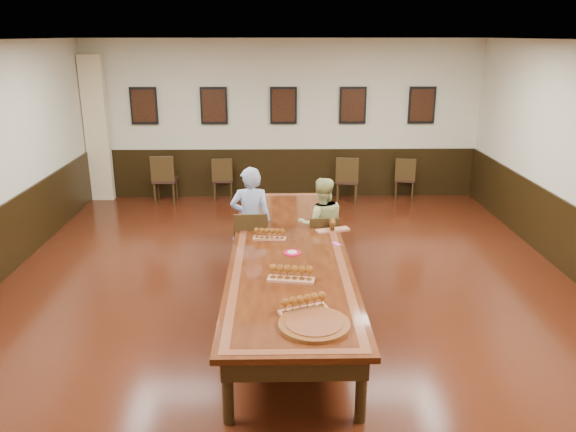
{
  "coord_description": "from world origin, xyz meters",
  "views": [
    {
      "loc": [
        -0.14,
        -6.48,
        3.27
      ],
      "look_at": [
        0.0,
        0.5,
        1.0
      ],
      "focal_mm": 35.0,
      "sensor_mm": 36.0,
      "label": 1
    }
  ],
  "objects_px": {
    "spare_chair_a": "(165,178)",
    "person_man": "(251,221)",
    "chair_man": "(251,243)",
    "conference_table": "(289,258)",
    "carved_platter": "(314,324)",
    "spare_chair_d": "(405,178)",
    "chair_woman": "(322,244)",
    "spare_chair_c": "(347,179)",
    "person_woman": "(321,225)",
    "spare_chair_b": "(223,178)"
  },
  "relations": [
    {
      "from": "spare_chair_a",
      "to": "person_man",
      "type": "bearing_deg",
      "value": 116.66
    },
    {
      "from": "chair_man",
      "to": "person_man",
      "type": "relative_size",
      "value": 0.63
    },
    {
      "from": "conference_table",
      "to": "carved_platter",
      "type": "relative_size",
      "value": 7.06
    },
    {
      "from": "chair_man",
      "to": "spare_chair_d",
      "type": "bearing_deg",
      "value": -129.54
    },
    {
      "from": "chair_woman",
      "to": "carved_platter",
      "type": "xyz_separation_m",
      "value": [
        -0.31,
        -2.92,
        0.33
      ]
    },
    {
      "from": "spare_chair_c",
      "to": "person_man",
      "type": "relative_size",
      "value": 0.61
    },
    {
      "from": "person_woman",
      "to": "conference_table",
      "type": "distance_m",
      "value": 1.14
    },
    {
      "from": "person_man",
      "to": "person_woman",
      "type": "xyz_separation_m",
      "value": [
        0.99,
        0.06,
        -0.09
      ]
    },
    {
      "from": "person_man",
      "to": "carved_platter",
      "type": "distance_m",
      "value": 3.03
    },
    {
      "from": "spare_chair_d",
      "to": "person_woman",
      "type": "bearing_deg",
      "value": 76.05
    },
    {
      "from": "spare_chair_b",
      "to": "person_man",
      "type": "relative_size",
      "value": 0.57
    },
    {
      "from": "person_man",
      "to": "spare_chair_d",
      "type": "bearing_deg",
      "value": -130.32
    },
    {
      "from": "spare_chair_c",
      "to": "carved_platter",
      "type": "bearing_deg",
      "value": 91.32
    },
    {
      "from": "chair_woman",
      "to": "conference_table",
      "type": "xyz_separation_m",
      "value": [
        -0.49,
        -0.94,
        0.17
      ]
    },
    {
      "from": "conference_table",
      "to": "carved_platter",
      "type": "bearing_deg",
      "value": -84.65
    },
    {
      "from": "spare_chair_a",
      "to": "spare_chair_c",
      "type": "bearing_deg",
      "value": 177.58
    },
    {
      "from": "carved_platter",
      "to": "spare_chair_c",
      "type": "bearing_deg",
      "value": 80.38
    },
    {
      "from": "carved_platter",
      "to": "chair_woman",
      "type": "bearing_deg",
      "value": 84.02
    },
    {
      "from": "spare_chair_a",
      "to": "spare_chair_d",
      "type": "height_order",
      "value": "spare_chair_a"
    },
    {
      "from": "conference_table",
      "to": "chair_man",
      "type": "bearing_deg",
      "value": 120.37
    },
    {
      "from": "chair_man",
      "to": "spare_chair_d",
      "type": "distance_m",
      "value": 4.94
    },
    {
      "from": "spare_chair_b",
      "to": "spare_chair_c",
      "type": "relative_size",
      "value": 0.93
    },
    {
      "from": "spare_chair_d",
      "to": "spare_chair_a",
      "type": "bearing_deg",
      "value": 16.53
    },
    {
      "from": "carved_platter",
      "to": "spare_chair_b",
      "type": "bearing_deg",
      "value": 102.05
    },
    {
      "from": "spare_chair_c",
      "to": "chair_woman",
      "type": "bearing_deg",
      "value": 88.4
    },
    {
      "from": "person_man",
      "to": "person_woman",
      "type": "distance_m",
      "value": 1.0
    },
    {
      "from": "spare_chair_b",
      "to": "spare_chair_c",
      "type": "xyz_separation_m",
      "value": [
        2.55,
        -0.28,
        0.03
      ]
    },
    {
      "from": "chair_woman",
      "to": "spare_chair_d",
      "type": "distance_m",
      "value": 4.34
    },
    {
      "from": "spare_chair_a",
      "to": "chair_woman",
      "type": "bearing_deg",
      "value": 127.42
    },
    {
      "from": "spare_chair_b",
      "to": "conference_table",
      "type": "bearing_deg",
      "value": 101.78
    },
    {
      "from": "chair_woman",
      "to": "person_woman",
      "type": "height_order",
      "value": "person_woman"
    },
    {
      "from": "chair_woman",
      "to": "spare_chair_b",
      "type": "height_order",
      "value": "spare_chair_b"
    },
    {
      "from": "chair_man",
      "to": "chair_woman",
      "type": "distance_m",
      "value": 1.0
    },
    {
      "from": "person_woman",
      "to": "chair_man",
      "type": "bearing_deg",
      "value": 5.22
    },
    {
      "from": "spare_chair_d",
      "to": "conference_table",
      "type": "height_order",
      "value": "spare_chair_d"
    },
    {
      "from": "spare_chair_b",
      "to": "spare_chair_d",
      "type": "relative_size",
      "value": 1.02
    },
    {
      "from": "person_woman",
      "to": "carved_platter",
      "type": "distance_m",
      "value": 3.03
    },
    {
      "from": "chair_man",
      "to": "spare_chair_c",
      "type": "relative_size",
      "value": 1.02
    },
    {
      "from": "chair_woman",
      "to": "person_woman",
      "type": "distance_m",
      "value": 0.27
    },
    {
      "from": "conference_table",
      "to": "carved_platter",
      "type": "distance_m",
      "value": 2.0
    },
    {
      "from": "chair_man",
      "to": "carved_platter",
      "type": "height_order",
      "value": "chair_man"
    },
    {
      "from": "carved_platter",
      "to": "spare_chair_d",
      "type": "bearing_deg",
      "value": 70.94
    },
    {
      "from": "spare_chair_d",
      "to": "person_woman",
      "type": "distance_m",
      "value": 4.27
    },
    {
      "from": "person_man",
      "to": "conference_table",
      "type": "bearing_deg",
      "value": 115.95
    },
    {
      "from": "person_man",
      "to": "person_woman",
      "type": "height_order",
      "value": "person_man"
    },
    {
      "from": "person_woman",
      "to": "spare_chair_d",
      "type": "bearing_deg",
      "value": -122.95
    },
    {
      "from": "spare_chair_d",
      "to": "conference_table",
      "type": "xyz_separation_m",
      "value": [
        -2.52,
        -4.77,
        0.18
      ]
    },
    {
      "from": "spare_chair_b",
      "to": "person_man",
      "type": "bearing_deg",
      "value": 98.15
    },
    {
      "from": "spare_chair_b",
      "to": "person_man",
      "type": "height_order",
      "value": "person_man"
    },
    {
      "from": "spare_chair_d",
      "to": "person_woman",
      "type": "height_order",
      "value": "person_woman"
    }
  ]
}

